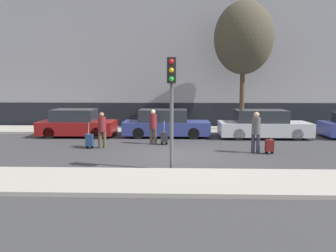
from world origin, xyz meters
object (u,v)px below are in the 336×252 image
object	(u,v)px
parked_car_1	(166,124)
trolley_left	(89,140)
pedestrian_left	(102,128)
pedestrian_center	(153,125)
parked_car_2	(263,125)
pedestrian_right	(256,130)
parked_car_0	(77,124)
trolley_right	(269,145)
parked_bicycle	(149,123)
traffic_light	(172,91)
trolley_center	(164,137)
bare_tree_near_crossing	(244,38)

from	to	relation	value
parked_car_1	trolley_left	xyz separation A→B (m)	(-3.20, -3.42, -0.31)
pedestrian_left	parked_car_1	bearing A→B (deg)	36.11
parked_car_1	pedestrian_center	world-z (taller)	pedestrian_center
parked_car_2	pedestrian_right	xyz separation A→B (m)	(-1.28, -3.95, 0.27)
pedestrian_left	trolley_left	distance (m)	0.76
parked_car_0	parked_car_1	size ratio (longest dim) A/B	0.87
trolley_right	pedestrian_left	bearing A→B (deg)	171.57
trolley_left	parked_bicycle	xyz separation A→B (m)	(2.11, 5.63, 0.12)
trolley_right	traffic_light	bearing A→B (deg)	-144.85
pedestrian_right	parked_bicycle	bearing A→B (deg)	-35.40
pedestrian_right	pedestrian_left	bearing A→B (deg)	9.03
pedestrian_center	traffic_light	distance (m)	5.21
trolley_center	trolley_right	distance (m)	4.76
parked_car_0	parked_car_1	distance (m)	4.83
parked_car_2	parked_car_0	bearing A→B (deg)	178.68
parked_car_1	pedestrian_right	world-z (taller)	pedestrian_right
parked_car_1	parked_car_2	bearing A→B (deg)	-2.49
trolley_left	pedestrian_right	size ratio (longest dim) A/B	0.69
parked_car_0	bare_tree_near_crossing	world-z (taller)	bare_tree_near_crossing
trolley_right	pedestrian_center	bearing A→B (deg)	156.81
bare_tree_near_crossing	pedestrian_center	bearing A→B (deg)	-138.90
pedestrian_left	pedestrian_center	xyz separation A→B (m)	(2.18, 1.04, 0.03)
trolley_left	pedestrian_right	distance (m)	7.13
pedestrian_right	parked_bicycle	xyz separation A→B (m)	(-4.95, 6.37, -0.47)
trolley_center	parked_bicycle	xyz separation A→B (m)	(-1.13, 4.59, 0.14)
pedestrian_center	traffic_light	xyz separation A→B (m)	(0.97, -4.84, 1.66)
traffic_light	bare_tree_near_crossing	size ratio (longest dim) A/B	0.49
parked_car_1	trolley_right	bearing A→B (deg)	-44.64
traffic_light	parked_bicycle	distance (m)	9.64
pedestrian_left	pedestrian_right	size ratio (longest dim) A/B	0.94
parked_car_1	trolley_center	xyz separation A→B (m)	(0.04, -2.39, -0.33)
traffic_light	parked_bicycle	xyz separation A→B (m)	(-1.57, 9.28, -2.10)
parked_car_2	parked_bicycle	size ratio (longest dim) A/B	2.63
parked_car_2	trolley_right	size ratio (longest dim) A/B	4.15
pedestrian_right	trolley_right	size ratio (longest dim) A/B	1.51
parked_car_2	pedestrian_left	bearing A→B (deg)	-158.61
parked_bicycle	parked_car_0	bearing A→B (deg)	-149.62
parked_car_0	trolley_left	size ratio (longest dim) A/B	3.43
parked_car_1	trolley_right	xyz separation A→B (m)	(4.39, -4.33, -0.34)
parked_car_1	parked_car_2	world-z (taller)	parked_car_2
trolley_center	parked_bicycle	distance (m)	4.73
bare_tree_near_crossing	parked_car_0	bearing A→B (deg)	-167.51
pedestrian_left	parked_bicycle	bearing A→B (deg)	59.15
pedestrian_right	bare_tree_near_crossing	world-z (taller)	bare_tree_near_crossing
parked_car_2	bare_tree_near_crossing	bearing A→B (deg)	107.04
traffic_light	bare_tree_near_crossing	distance (m)	10.37
parked_car_0	trolley_right	bearing A→B (deg)	-25.20
trolley_right	bare_tree_near_crossing	size ratio (longest dim) A/B	0.15
trolley_left	parked_car_1	bearing A→B (deg)	46.90
parked_car_2	pedestrian_left	xyz separation A→B (m)	(-7.82, -3.06, 0.21)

